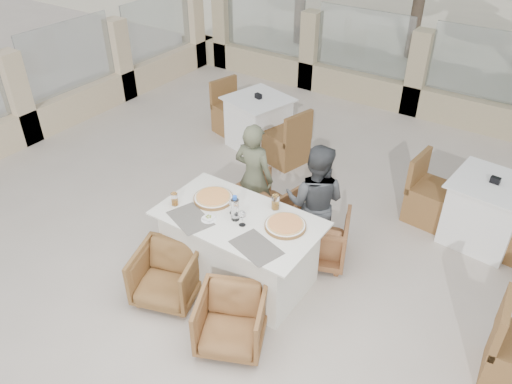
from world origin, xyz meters
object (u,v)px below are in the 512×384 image
Objects in this scene: wine_glass_centre at (233,205)px; bg_table_b at (485,212)px; beer_glass_right at (275,202)px; olive_dish at (209,218)px; pizza_left at (213,198)px; armchair_far_right at (319,236)px; pizza_right at (285,225)px; diner_right at (315,202)px; diner_left at (254,177)px; armchair_near_right at (231,321)px; armchair_near_left at (167,275)px; water_bottle at (235,208)px; wine_glass_near at (242,217)px; beer_glass_left at (175,199)px; dining_table at (239,248)px; armchair_far_left at (270,201)px; bg_table_a at (258,123)px.

wine_glass_centre reaches higher than bg_table_b.
olive_dish is (-0.43, -0.51, -0.06)m from beer_glass_right.
armchair_far_right is at bearing 34.69° from pizza_left.
wine_glass_centre is at bearing -169.63° from pizza_right.
diner_right reaches higher than armchair_far_right.
armchair_far_right is 0.48× the size of diner_left.
armchair_near_left is at bearing 148.89° from armchair_near_right.
armchair_near_left is at bearing -139.07° from pizza_right.
water_bottle is 0.20× the size of diner_right.
water_bottle is (0.38, -0.14, 0.11)m from pizza_left.
wine_glass_near is 1.37× the size of beer_glass_left.
wine_glass_near is 0.31× the size of armchair_near_right.
wine_glass_centre is at bearing 39.91° from diner_right.
armchair_near_left is 0.45× the size of diner_right.
pizza_right is 2.93× the size of beer_glass_left.
water_bottle is at bearing 35.40° from olive_dish.
diner_left is at bearing 115.16° from dining_table.
pizza_right is at bearing 25.24° from olive_dish.
beer_glass_right is 0.67m from olive_dish.
pizza_left is at bearing 160.06° from water_bottle.
diner_left reaches higher than dining_table.
armchair_far_left is (-0.27, 0.99, -0.11)m from dining_table.
armchair_near_right is at bearing -112.58° from bg_table_b.
wine_glass_near is at bearing -37.39° from dining_table.
beer_glass_right reaches higher than armchair_far_right.
armchair_near_right is (0.82, -0.82, -0.52)m from pizza_left.
armchair_far_right is 0.38× the size of bg_table_b.
armchair_far_right is 1.65m from armchair_near_left.
armchair_near_left is at bearing -56.68° from bg_table_a.
pizza_right is 3.58× the size of olive_dish.
pizza_left is 0.24× the size of bg_table_a.
beer_glass_left is 1.22× the size of olive_dish.
wine_glass_centre is at bearing 107.44° from diner_left.
dining_table is 2.69× the size of armchair_far_left.
bg_table_a reaches higher than armchair_far_left.
pizza_left is at bearing 160.33° from wine_glass_near.
bg_table_b is (1.47, 1.27, -0.28)m from diner_right.
beer_glass_left is at bearing 129.06° from armchair_near_right.
armchair_far_left is at bearing 129.74° from pizza_right.
bg_table_a is at bearing 178.33° from bg_table_b.
wine_glass_near reaches higher than armchair_near_left.
dining_table is 5.93× the size of water_bottle.
bg_table_b is (1.91, 2.07, -0.52)m from water_bottle.
wine_glass_centre is 0.30× the size of armchair_near_left.
bg_table_b is at bearing 8.18° from bg_table_a.
diner_left reaches higher than armchair_near_left.
bg_table_b is at bearing -155.01° from diner_left.
beer_glass_right reaches higher than pizza_right.
bg_table_b is at bearing 46.99° from dining_table.
beer_glass_left is at bearing 17.26° from armchair_far_right.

